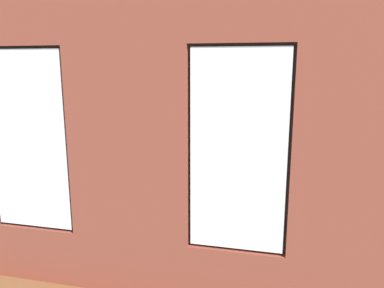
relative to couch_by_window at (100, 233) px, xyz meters
name	(u,v)px	position (x,y,z in m)	size (l,w,h in m)	color
ground_plane	(192,204)	(-0.73, -2.26, -0.38)	(6.47, 6.58, 0.10)	brown
brick_wall_with_windows	(128,152)	(-0.73, 0.65, 1.30)	(5.87, 0.30, 3.30)	brown
white_wall_right	(44,111)	(2.16, -2.06, 1.32)	(0.10, 5.58, 3.30)	silver
couch_by_window	(100,233)	(0.00, 0.00, 0.00)	(2.05, 0.87, 0.80)	black
couch_left	(320,200)	(-2.96, -1.97, 0.00)	(0.97, 2.05, 0.80)	black
coffee_table	(207,184)	(-1.03, -2.19, 0.07)	(1.34, 0.81, 0.45)	#A87547
cup_ceramic	(212,181)	(-1.13, -2.07, 0.17)	(0.08, 0.08, 0.10)	silver
candle_jar	(229,177)	(-1.40, -2.34, 0.18)	(0.08, 0.08, 0.12)	#B7333D
table_plant_small	(184,176)	(-0.63, -2.07, 0.22)	(0.11, 0.11, 0.19)	brown
remote_gray	(207,180)	(-1.03, -2.19, 0.13)	(0.05, 0.17, 0.02)	#59595B
remote_black	(200,178)	(-0.86, -2.30, 0.13)	(0.05, 0.17, 0.02)	black
media_console	(55,185)	(1.86, -1.81, -0.05)	(1.11, 0.42, 0.57)	black
tv_flatscreen	(53,149)	(1.86, -1.81, 0.65)	(1.22, 0.20, 0.82)	black
papasan_chair	(188,155)	(-0.20, -4.07, 0.12)	(1.12, 1.12, 0.70)	olive
potted_plant_foreground_right	(126,135)	(1.56, -4.50, 0.44)	(0.77, 0.80, 1.26)	beige
potted_plant_corner_far_left	(352,252)	(-3.11, 0.10, 0.16)	(0.45, 0.45, 0.74)	gray
potted_plant_corner_near_left	(318,143)	(-3.11, -4.55, 0.44)	(0.80, 0.80, 1.16)	#9E5638
potted_plant_mid_room_small	(244,170)	(-1.59, -3.11, 0.11)	(0.46, 0.46, 0.64)	#47423D
potted_plant_near_tv	(46,171)	(1.31, -0.81, 0.55)	(1.00, 0.97, 1.46)	brown
potted_plant_by_left_couch	(293,171)	(-2.56, -3.43, 0.06)	(0.38, 0.38, 0.59)	#9E5638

